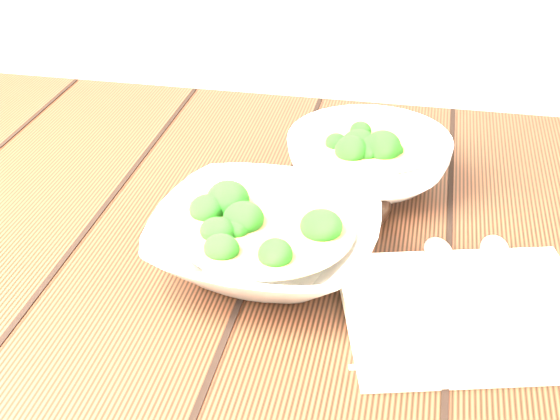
# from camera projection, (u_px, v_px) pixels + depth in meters

# --- Properties ---
(table) EXTENTS (1.20, 0.80, 0.75)m
(table) POSITION_uv_depth(u_px,v_px,m) (283.00, 324.00, 0.92)
(table) COLOR #371B0F
(table) RESTS_ON ground
(soup_bowl_front) EXTENTS (0.25, 0.25, 0.07)m
(soup_bowl_front) POSITION_uv_depth(u_px,v_px,m) (265.00, 239.00, 0.80)
(soup_bowl_front) COLOR white
(soup_bowl_front) RESTS_ON table
(soup_bowl_back) EXTENTS (0.26, 0.26, 0.07)m
(soup_bowl_back) POSITION_uv_depth(u_px,v_px,m) (368.00, 158.00, 0.95)
(soup_bowl_back) COLOR white
(soup_bowl_back) RESTS_ON table
(trivet) EXTENTS (0.13, 0.13, 0.03)m
(trivet) POSITION_uv_depth(u_px,v_px,m) (344.00, 204.00, 0.90)
(trivet) COLOR black
(trivet) RESTS_ON table
(napkin) EXTENTS (0.27, 0.24, 0.01)m
(napkin) POSITION_uv_depth(u_px,v_px,m) (468.00, 312.00, 0.74)
(napkin) COLOR beige
(napkin) RESTS_ON table
(spoon_left) EXTENTS (0.05, 0.19, 0.01)m
(spoon_left) POSITION_uv_depth(u_px,v_px,m) (444.00, 273.00, 0.78)
(spoon_left) COLOR #A09C8D
(spoon_left) RESTS_ON napkin
(spoon_right) EXTENTS (0.03, 0.19, 0.01)m
(spoon_right) POSITION_uv_depth(u_px,v_px,m) (495.00, 270.00, 0.78)
(spoon_right) COLOR #A09C8D
(spoon_right) RESTS_ON napkin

